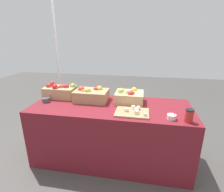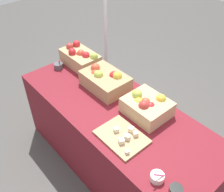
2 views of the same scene
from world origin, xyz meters
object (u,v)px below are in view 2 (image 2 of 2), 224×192
Objects in this scene: apple_crate_middle at (105,80)px; apple_crate_right at (147,106)px; tent_pole at (105,12)px; sample_bowl_near at (58,66)px; apple_crate_left at (80,58)px; sample_bowl_mid at (157,177)px; cutting_board_front at (122,137)px.

apple_crate_right is (0.49, 0.02, -0.00)m from apple_crate_middle.
tent_pole reaches higher than apple_crate_right.
tent_pole reaches higher than sample_bowl_near.
apple_crate_middle is (0.45, -0.05, -0.01)m from apple_crate_left.
apple_crate_left is at bearing 178.43° from apple_crate_right.
apple_crate_left is 0.69m from tent_pole.
tent_pole is at bearing 149.40° from sample_bowl_mid.
sample_bowl_near is at bearing -115.61° from apple_crate_left.
apple_crate_middle is 0.20× the size of tent_pole.
apple_crate_middle reaches higher than apple_crate_right.
sample_bowl_near is 0.05× the size of tent_pole.
apple_crate_middle is 0.57m from sample_bowl_near.
sample_bowl_near reaches higher than cutting_board_front.
sample_bowl_near is at bearing 172.46° from cutting_board_front.
cutting_board_front is (0.07, -0.32, -0.06)m from apple_crate_right.
tent_pole is at bearing 144.32° from cutting_board_front.
cutting_board_front is (0.55, -0.30, -0.07)m from apple_crate_middle.
sample_bowl_near is at bearing -170.31° from apple_crate_right.
apple_crate_middle reaches higher than cutting_board_front.
cutting_board_front is 3.57× the size of sample_bowl_mid.
sample_bowl_near is 1.10× the size of sample_bowl_mid.
apple_crate_left is 0.94m from apple_crate_right.
apple_crate_right reaches higher than sample_bowl_near.
apple_crate_right is (0.93, -0.03, -0.01)m from apple_crate_left.
apple_crate_left is 1.46m from sample_bowl_mid.
cutting_board_front is at bearing -28.21° from apple_crate_middle.
tent_pole is (-1.69, 1.00, 0.30)m from sample_bowl_mid.
tent_pole is at bearing 153.69° from apple_crate_right.
sample_bowl_near is (-0.10, -0.20, -0.06)m from apple_crate_left.
cutting_board_front is at bearing -19.12° from apple_crate_left.
apple_crate_middle is 4.11× the size of sample_bowl_mid.
apple_crate_right is 1.39m from tent_pole.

